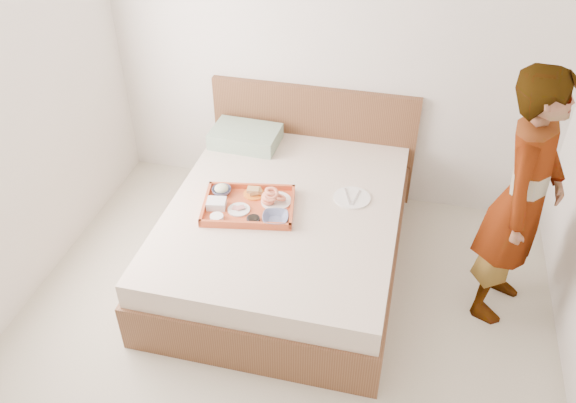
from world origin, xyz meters
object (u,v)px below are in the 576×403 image
(bed, at_px, (284,235))
(tray, at_px, (249,205))
(dinner_plate, at_px, (352,198))
(person, at_px, (522,201))

(bed, bearing_deg, tray, -159.20)
(dinner_plate, bearing_deg, person, -12.07)
(dinner_plate, bearing_deg, bed, -156.44)
(bed, height_order, person, person)
(bed, height_order, dinner_plate, dinner_plate)
(dinner_plate, relative_size, person, 0.15)
(tray, bearing_deg, person, -8.16)
(tray, relative_size, person, 0.35)
(bed, bearing_deg, dinner_plate, 23.56)
(dinner_plate, bearing_deg, tray, -157.37)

